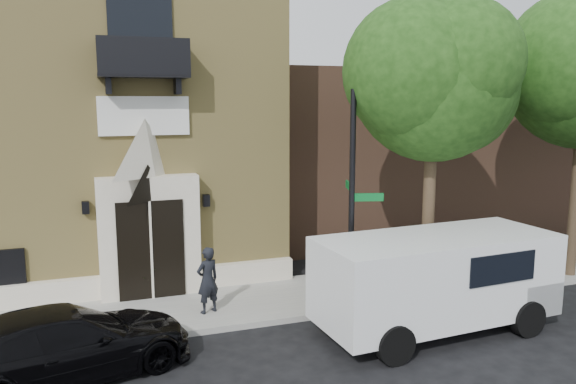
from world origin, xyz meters
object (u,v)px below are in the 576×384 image
black_sedan (65,344)px  street_sign (352,200)px  fire_hydrant (439,280)px  cargo_van (443,277)px  dumpster (504,255)px  pedestrian_near (208,280)px

black_sedan → street_sign: size_ratio=0.90×
fire_hydrant → black_sedan: bearing=-171.3°
black_sedan → street_sign: street_sign is taller
street_sign → cargo_van: bearing=-33.4°
black_sedan → fire_hydrant: (9.31, 1.42, -0.19)m
cargo_van → dumpster: bearing=29.2°
cargo_van → fire_hydrant: cargo_van is taller
black_sedan → dumpster: 12.13m
street_sign → fire_hydrant: bearing=16.9°
fire_hydrant → dumpster: size_ratio=0.36×
cargo_van → dumpster: size_ratio=2.75×
cargo_van → street_sign: bearing=127.7°
fire_hydrant → pedestrian_near: bearing=173.6°
cargo_van → street_sign: (-1.52, 1.72, 1.61)m
black_sedan → fire_hydrant: bearing=-97.8°
dumpster → pedestrian_near: (-8.78, 0.05, 0.18)m
cargo_van → dumpster: 4.52m
dumpster → street_sign: bearing=-165.5°
black_sedan → pedestrian_near: 3.83m
black_sedan → cargo_van: 8.20m
dumpster → pedestrian_near: bearing=-173.5°
cargo_van → street_sign: street_sign is taller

